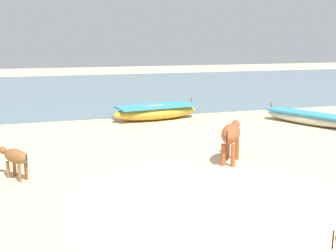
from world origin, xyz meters
The scene contains 6 objects.
ground centered at (0.00, 0.00, 0.00)m, with size 80.00×80.00×0.00m, color beige.
sea_water centered at (0.00, 18.76, 0.04)m, with size 60.00×20.00×0.08m, color slate.
fishing_boat_1 centered at (1.27, 8.09, 0.30)m, with size 3.55×1.62×0.76m.
fishing_boat_2 centered at (6.35, 5.51, 0.23)m, with size 2.25×3.65×0.62m.
cow_adult_rust centered at (1.53, 2.06, 0.71)m, with size 1.10×1.37×0.98m.
calf_far_brown centered at (-3.57, 2.31, 0.49)m, with size 0.77×0.95×0.68m.
Camera 1 is at (-2.97, -7.07, 3.02)m, focal length 44.35 mm.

